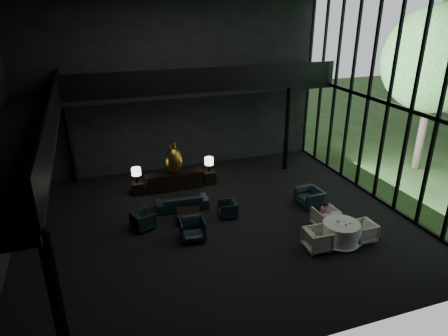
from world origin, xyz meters
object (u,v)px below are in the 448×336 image
object	(u,v)px
console	(175,181)
coffee_table	(189,216)
dining_table	(340,234)
dining_chair_north	(326,216)
dining_chair_west	(318,238)
side_table_right	(209,177)
table_lamp_left	(136,172)
lounge_armchair_east	(228,209)
window_armchair	(310,195)
sofa	(182,200)
lounge_armchair_west	(143,220)
table_lamp_right	(209,162)
lounge_armchair_south	(192,227)
child	(325,210)
dining_chair_east	(363,231)
side_table_left	(138,188)
bronze_urn	(174,160)

from	to	relation	value
console	coffee_table	size ratio (longest dim) A/B	2.84
console	dining_table	size ratio (longest dim) A/B	1.74
dining_chair_north	dining_chair_west	xyz separation A→B (m)	(-1.03, -1.15, -0.00)
side_table_right	dining_table	bearing A→B (deg)	-65.23
table_lamp_left	dining_chair_north	bearing A→B (deg)	-39.78
lounge_armchair_east	window_armchair	world-z (taller)	window_armchair
sofa	console	bearing A→B (deg)	-89.98
lounge_armchair_west	side_table_right	bearing A→B (deg)	-69.86
table_lamp_right	window_armchair	distance (m)	4.66
sofa	window_armchair	bearing A→B (deg)	168.40
lounge_armchair_west	lounge_armchair_south	size ratio (longest dim) A/B	0.74
window_armchair	dining_table	world-z (taller)	window_armchair
dining_chair_west	child	bearing A→B (deg)	-37.49
dining_chair_east	table_lamp_right	bearing A→B (deg)	-151.73
sofa	dining_chair_east	world-z (taller)	sofa
side_table_left	dining_chair_east	size ratio (longest dim) A/B	0.69
child	lounge_armchair_east	bearing A→B (deg)	-33.34
console	table_lamp_right	xyz separation A→B (m)	(1.60, 0.08, 0.67)
console	dining_chair_east	size ratio (longest dim) A/B	3.33
side_table_left	dining_chair_north	world-z (taller)	dining_chair_north
window_armchair	lounge_armchair_west	bearing A→B (deg)	-97.56
table_lamp_right	side_table_right	bearing A→B (deg)	90.00
table_lamp_right	dining_table	xyz separation A→B (m)	(2.81, -6.06, -0.73)
sofa	lounge_armchair_west	xyz separation A→B (m)	(-1.68, -1.02, -0.04)
table_lamp_left	window_armchair	distance (m)	7.27
dining_chair_east	child	bearing A→B (deg)	-143.98
table_lamp_right	lounge_armchair_west	distance (m)	4.56
sofa	coffee_table	world-z (taller)	sofa
bronze_urn	sofa	xyz separation A→B (m)	(-0.13, -1.87, -0.99)
window_armchair	table_lamp_left	bearing A→B (deg)	-122.18
bronze_urn	dining_chair_west	xyz separation A→B (m)	(3.45, -6.09, -0.95)
table_lamp_left	dining_chair_east	xyz separation A→B (m)	(6.82, -6.25, -0.61)
bronze_urn	side_table_left	size ratio (longest dim) A/B	2.76
lounge_armchair_east	dining_table	size ratio (longest dim) A/B	0.43
console	dining_chair_east	xyz separation A→B (m)	(5.22, -6.12, -0.02)
console	sofa	world-z (taller)	console
side_table_right	table_lamp_left	bearing A→B (deg)	179.57
lounge_armchair_south	bronze_urn	bearing A→B (deg)	91.46
coffee_table	dining_chair_west	bearing A→B (deg)	-41.77
side_table_left	sofa	size ratio (longest dim) A/B	0.25
table_lamp_left	dining_chair_north	world-z (taller)	table_lamp_left
side_table_right	table_lamp_right	size ratio (longest dim) A/B	0.87
side_table_left	lounge_armchair_west	bearing A→B (deg)	-93.91
coffee_table	dining_chair_north	size ratio (longest dim) A/B	0.99
coffee_table	lounge_armchair_south	bearing A→B (deg)	-98.00
sofa	lounge_armchair_south	xyz separation A→B (m)	(-0.17, -2.29, 0.08)
table_lamp_right	dining_chair_east	xyz separation A→B (m)	(3.62, -6.19, -0.69)
bronze_urn	side_table_left	xyz separation A→B (m)	(-1.60, 0.07, -1.12)
table_lamp_left	side_table_left	bearing A→B (deg)	-90.00
lounge_armchair_west	dining_chair_west	bearing A→B (deg)	-142.49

